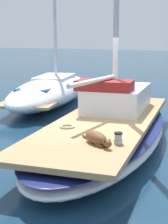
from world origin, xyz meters
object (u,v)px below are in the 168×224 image
sailboat_main (105,133)px  coiled_rope (67,126)px  dog_brown (97,138)px  moored_boat_port_side (51,89)px  deck_winch (118,138)px

sailboat_main → coiled_rope: 1.19m
dog_brown → moored_boat_port_side: size_ratio=0.11×
moored_boat_port_side → deck_winch: bearing=-46.8°
dog_brown → coiled_rope: size_ratio=2.63×
dog_brown → coiled_rope: 1.34m
sailboat_main → moored_boat_port_side: 5.96m
sailboat_main → dog_brown: 2.03m
coiled_rope → deck_winch: bearing=-21.7°
dog_brown → deck_winch: (0.32, 0.20, -0.01)m
dog_brown → coiled_rope: bearing=145.4°
dog_brown → deck_winch: dog_brown is taller
moored_boat_port_side → coiled_rope: bearing=-52.5°
dog_brown → coiled_rope: (-1.10, 0.76, -0.08)m
coiled_rope → moored_boat_port_side: (-3.97, 5.17, -0.14)m
deck_winch → coiled_rope: (-1.42, 0.56, -0.08)m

